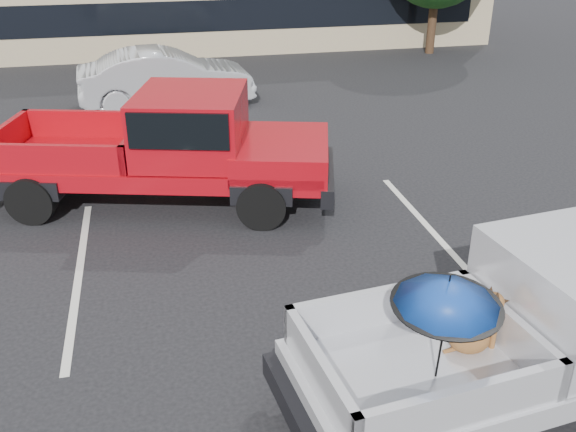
% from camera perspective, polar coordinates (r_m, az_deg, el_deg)
% --- Properties ---
extents(ground, '(90.00, 90.00, 0.00)m').
position_cam_1_polar(ground, '(8.99, 0.51, -9.47)').
color(ground, black).
rests_on(ground, ground).
extents(stripe_left, '(0.12, 5.00, 0.01)m').
position_cam_1_polar(stripe_left, '(10.60, -18.09, -4.87)').
color(stripe_left, silver).
rests_on(stripe_left, ground).
extents(stripe_right, '(0.12, 5.00, 0.01)m').
position_cam_1_polar(stripe_right, '(11.50, 12.97, -1.65)').
color(stripe_right, silver).
rests_on(stripe_right, ground).
extents(silver_pickup, '(5.89, 2.64, 2.06)m').
position_cam_1_polar(silver_pickup, '(7.87, 22.78, -8.33)').
color(silver_pickup, black).
rests_on(silver_pickup, ground).
extents(red_pickup, '(6.90, 3.90, 2.16)m').
position_cam_1_polar(red_pickup, '(12.21, -9.40, 6.39)').
color(red_pickup, black).
rests_on(red_pickup, ground).
extents(silver_sedan, '(4.93, 2.05, 1.58)m').
position_cam_1_polar(silver_sedan, '(18.71, -10.78, 11.98)').
color(silver_sedan, '#B5B8BD').
rests_on(silver_sedan, ground).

